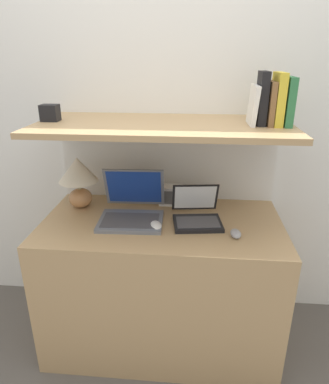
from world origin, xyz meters
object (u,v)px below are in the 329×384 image
Objects in this scene: computer_mouse at (156,226)px; book_brown at (270,103)px; book_white at (253,105)px; shelf_gadget at (50,113)px; book_green at (287,101)px; laptop_large at (132,209)px; book_yellow at (278,99)px; second_mouse at (236,234)px; book_black at (262,99)px; laptop_small at (197,215)px; table_lamp at (78,176)px; router_box at (171,195)px.

book_brown is at bearing 16.77° from computer_mouse.
book_white reaches higher than shelf_gadget.
shelf_gadget is (-1.16, 0.00, -0.07)m from book_green.
laptop_large is 1.47× the size of book_yellow.
second_mouse is 1.11m from shelf_gadget.
book_brown is at bearing 56.97° from second_mouse.
computer_mouse is at bearing -160.60° from book_white.
shelf_gadget is at bearing 163.90° from computer_mouse.
book_black is at bearing 65.13° from second_mouse.
second_mouse is at bearing -37.75° from laptop_small.
shelf_gadget reaches higher than laptop_small.
shelf_gadget reaches higher than computer_mouse.
laptop_large is 3.98× the size of second_mouse.
book_black is (-0.04, 0.00, 0.02)m from book_brown.
table_lamp is 1.60× the size of book_white.
book_yellow is 2.77× the size of shelf_gadget.
book_brown is at bearing 10.52° from laptop_small.
router_box is 0.75m from book_brown.
laptop_small is at bearing -169.48° from book_brown.
table_lamp reaches higher than computer_mouse.
book_brown is at bearing 180.00° from book_green.
book_white is (0.92, -0.07, 0.41)m from table_lamp.
laptop_large is at bearing -21.02° from table_lamp.
laptop_small is 2.11× the size of router_box.
book_yellow is (0.51, -0.16, 0.57)m from router_box.
book_yellow is at bearing 4.26° from laptop_large.
router_box is 0.74m from book_black.
laptop_small is at bearing -1.28° from laptop_large.
laptop_small is 3.31× the size of shelf_gadget.
computer_mouse is at bearing -16.10° from shelf_gadget.
book_black is at bearing 180.00° from book_green.
laptop_small is 0.23m from computer_mouse.
computer_mouse is 1.23× the size of second_mouse.
second_mouse is at bearing -135.93° from book_green.
book_brown is (0.67, 0.05, 0.56)m from laptop_large.
book_black is (-0.07, 0.00, 0.00)m from book_yellow.
book_white is (-0.04, -0.00, -0.03)m from book_black.
book_brown is at bearing -18.50° from router_box.
book_green is 1.20× the size of book_white.
table_lamp is 0.54m from router_box.
laptop_small is 0.69m from book_yellow.
laptop_small is (0.67, -0.13, -0.15)m from table_lamp.
book_white is at bearing 19.40° from computer_mouse.
table_lamp is at bearing 153.51° from computer_mouse.
second_mouse is 1.02× the size of shelf_gadget.
book_green is (1.07, -0.07, 0.43)m from table_lamp.
book_white is at bearing -21.75° from router_box.
book_yellow reaches higher than second_mouse.
laptop_large reaches higher than laptop_small.
laptop_large is 2.60× the size of router_box.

